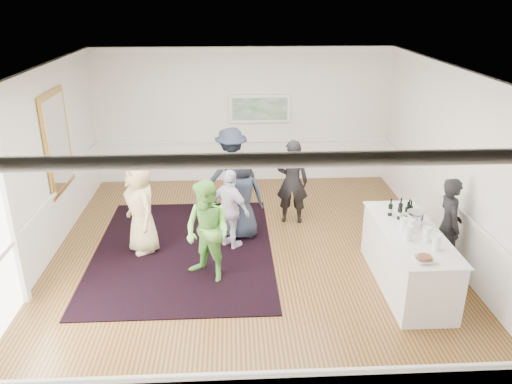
{
  "coord_description": "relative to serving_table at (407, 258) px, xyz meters",
  "views": [
    {
      "loc": [
        -0.29,
        -7.65,
        4.36
      ],
      "look_at": [
        0.12,
        0.2,
        1.18
      ],
      "focal_mm": 35.0,
      "sensor_mm": 36.0,
      "label": 1
    }
  ],
  "objects": [
    {
      "name": "floor",
      "position": [
        -2.43,
        0.94,
        -0.48
      ],
      "size": [
        8.0,
        8.0,
        0.0
      ],
      "primitive_type": "plane",
      "color": "brown",
      "rests_on": "ground"
    },
    {
      "name": "ceiling",
      "position": [
        -2.43,
        0.94,
        2.72
      ],
      "size": [
        7.0,
        8.0,
        0.02
      ],
      "primitive_type": "cube",
      "color": "white",
      "rests_on": "wall_back"
    },
    {
      "name": "wall_left",
      "position": [
        -5.93,
        0.94,
        1.12
      ],
      "size": [
        0.02,
        8.0,
        3.2
      ],
      "primitive_type": "cube",
      "color": "white",
      "rests_on": "floor"
    },
    {
      "name": "wall_right",
      "position": [
        1.07,
        0.94,
        1.12
      ],
      "size": [
        0.02,
        8.0,
        3.2
      ],
      "primitive_type": "cube",
      "color": "white",
      "rests_on": "floor"
    },
    {
      "name": "wall_back",
      "position": [
        -2.43,
        4.94,
        1.12
      ],
      "size": [
        7.0,
        0.02,
        3.2
      ],
      "primitive_type": "cube",
      "color": "white",
      "rests_on": "floor"
    },
    {
      "name": "wall_front",
      "position": [
        -2.43,
        -3.06,
        1.12
      ],
      "size": [
        7.0,
        0.02,
        3.2
      ],
      "primitive_type": "cube",
      "color": "white",
      "rests_on": "floor"
    },
    {
      "name": "wainscoting",
      "position": [
        -2.43,
        0.94,
        0.02
      ],
      "size": [
        7.0,
        8.0,
        1.0
      ],
      "primitive_type": null,
      "color": "white",
      "rests_on": "floor"
    },
    {
      "name": "mirror",
      "position": [
        -5.89,
        2.24,
        1.32
      ],
      "size": [
        0.05,
        1.25,
        1.85
      ],
      "color": "gold",
      "rests_on": "wall_left"
    },
    {
      "name": "landscape_painting",
      "position": [
        -2.03,
        4.88,
        1.3
      ],
      "size": [
        1.44,
        0.06,
        0.66
      ],
      "color": "white",
      "rests_on": "wall_back"
    },
    {
      "name": "area_rug",
      "position": [
        -3.62,
        1.32,
        -0.47
      ],
      "size": [
        3.17,
        4.15,
        0.02
      ],
      "primitive_type": "cube",
      "rotation": [
        0.0,
        0.0,
        0.0
      ],
      "color": "black",
      "rests_on": "floor"
    },
    {
      "name": "serving_table",
      "position": [
        0.0,
        0.0,
        0.0
      ],
      "size": [
        0.89,
        2.35,
        0.95
      ],
      "color": "silver",
      "rests_on": "floor"
    },
    {
      "name": "bartender",
      "position": [
        0.77,
        0.39,
        0.35
      ],
      "size": [
        0.42,
        0.62,
        1.65
      ],
      "primitive_type": "imported",
      "rotation": [
        0.0,
        0.0,
        1.52
      ],
      "color": "black",
      "rests_on": "floor"
    },
    {
      "name": "guest_tan",
      "position": [
        -4.32,
        1.36,
        0.38
      ],
      "size": [
        0.89,
        1.0,
        1.71
      ],
      "primitive_type": "imported",
      "rotation": [
        0.0,
        0.0,
        -1.04
      ],
      "color": "#CBBB7E",
      "rests_on": "floor"
    },
    {
      "name": "guest_green",
      "position": [
        -3.12,
        0.36,
        0.36
      ],
      "size": [
        1.03,
        1.0,
        1.67
      ],
      "primitive_type": "imported",
      "rotation": [
        0.0,
        0.0,
        -0.68
      ],
      "color": "#68B94A",
      "rests_on": "floor"
    },
    {
      "name": "guest_lilac",
      "position": [
        -2.76,
        1.41,
        0.26
      ],
      "size": [
        0.88,
        0.86,
        1.48
      ],
      "primitive_type": "imported",
      "rotation": [
        0.0,
        0.0,
        2.4
      ],
      "color": "silver",
      "rests_on": "floor"
    },
    {
      "name": "guest_dark_a",
      "position": [
        -2.73,
        3.0,
        0.43
      ],
      "size": [
        1.35,
        1.17,
        1.82
      ],
      "primitive_type": "imported",
      "rotation": [
        0.0,
        0.0,
        3.67
      ],
      "color": "#222A39",
      "rests_on": "floor"
    },
    {
      "name": "guest_dark_b",
      "position": [
        -1.53,
        2.44,
        0.38
      ],
      "size": [
        0.69,
        0.51,
        1.72
      ],
      "primitive_type": "imported",
      "rotation": [
        0.0,
        0.0,
        2.96
      ],
      "color": "black",
      "rests_on": "floor"
    },
    {
      "name": "guest_navy",
      "position": [
        -2.55,
        1.83,
        0.35
      ],
      "size": [
        0.87,
        0.62,
        1.66
      ],
      "primitive_type": "imported",
      "rotation": [
        0.0,
        0.0,
        3.02
      ],
      "color": "#222A39",
      "rests_on": "floor"
    },
    {
      "name": "wine_bottles",
      "position": [
        0.03,
        0.51,
        0.63
      ],
      "size": [
        0.38,
        0.25,
        0.31
      ],
      "color": "black",
      "rests_on": "serving_table"
    },
    {
      "name": "juice_pitchers",
      "position": [
        -0.01,
        -0.27,
        0.59
      ],
      "size": [
        0.42,
        0.71,
        0.24
      ],
      "color": "#84B03F",
      "rests_on": "serving_table"
    },
    {
      "name": "ice_bucket",
      "position": [
        0.11,
        0.17,
        0.59
      ],
      "size": [
        0.26,
        0.26,
        0.25
      ],
      "primitive_type": "cylinder",
      "color": "silver",
      "rests_on": "serving_table"
    },
    {
      "name": "nut_bowl",
      "position": [
        -0.13,
        -0.92,
        0.51
      ],
      "size": [
        0.28,
        0.28,
        0.08
      ],
      "color": "white",
      "rests_on": "serving_table"
    }
  ]
}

